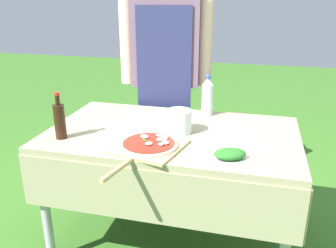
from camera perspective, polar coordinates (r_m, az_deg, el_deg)
The scene contains 8 objects.
ground_plane at distance 2.34m, azimuth 0.60°, elevation -18.05°, with size 12.00×12.00×0.00m, color #386B23.
prep_table at distance 2.00m, azimuth 0.67°, elevation -3.56°, with size 1.39×0.83×0.73m.
person_cook at distance 2.49m, azimuth -0.37°, elevation 9.78°, with size 0.63×0.26×1.69m.
pizza_on_peel at distance 1.75m, azimuth -3.26°, elevation -3.53°, with size 0.38×0.57×0.05m.
oil_bottle at distance 1.93m, azimuth -16.98°, elevation 0.55°, with size 0.06×0.06×0.25m.
water_bottle at distance 2.21m, azimuth 6.35°, elevation 4.40°, with size 0.07×0.07×0.25m.
herb_container at distance 1.66m, azimuth 9.88°, elevation -4.88°, with size 0.21×0.18×0.05m.
mixing_tub at distance 1.93m, azimuth 1.80°, elevation 0.43°, with size 0.14×0.14×0.13m, color silver.
Camera 1 is at (0.43, -1.78, 1.46)m, focal length 38.00 mm.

